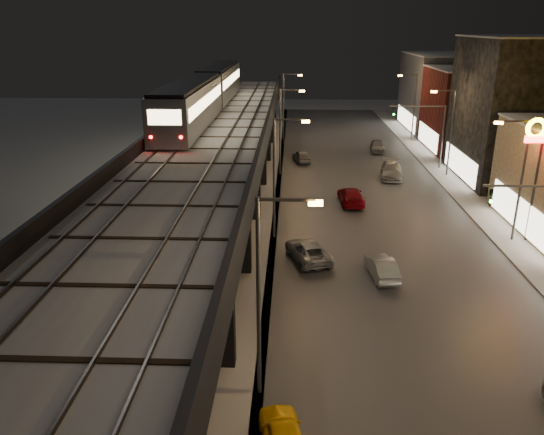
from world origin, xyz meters
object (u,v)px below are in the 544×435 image
object	(u,v)px
car_far_white	(302,157)
car_mid_silver	(308,252)
car_onc_white	(391,171)
car_near_white	(382,268)
car_mid_dark	(351,196)
car_onc_red	(377,146)
subway_train	(207,91)

from	to	relation	value
car_far_white	car_mid_silver	bearing A→B (deg)	78.04
car_mid_silver	car_onc_white	bearing A→B (deg)	-130.93
car_near_white	car_far_white	xyz separation A→B (m)	(-4.67, 29.89, 0.02)
car_near_white	car_mid_dark	distance (m)	14.65
car_mid_silver	car_far_white	distance (m)	27.50
car_near_white	car_onc_red	size ratio (longest dim) A/B	0.93
subway_train	car_far_white	xyz separation A→B (m)	(10.18, 3.74, -7.86)
car_near_white	car_mid_silver	world-z (taller)	car_mid_silver
car_mid_silver	car_onc_white	distance (m)	22.97
subway_train	car_near_white	distance (m)	31.09
subway_train	car_mid_dark	world-z (taller)	subway_train
car_mid_dark	car_onc_white	size ratio (longest dim) A/B	0.93
car_mid_silver	car_onc_red	bearing A→B (deg)	-123.35
car_mid_dark	car_far_white	xyz separation A→B (m)	(-4.21, 15.25, -0.04)
subway_train	car_near_white	size ratio (longest dim) A/B	9.76
car_mid_dark	car_far_white	distance (m)	15.82
car_mid_silver	car_onc_red	distance (m)	34.46
car_onc_white	car_onc_red	size ratio (longest dim) A/B	1.23
subway_train	car_mid_dark	distance (m)	20.02
car_mid_silver	car_onc_white	xyz separation A→B (m)	(9.23, 21.04, 0.11)
car_far_white	car_onc_red	world-z (taller)	car_onc_red
car_mid_silver	car_far_white	bearing A→B (deg)	-107.11
car_mid_silver	car_onc_red	world-z (taller)	car_onc_red
car_far_white	car_mid_dark	bearing A→B (deg)	93.34
car_onc_red	car_mid_dark	bearing A→B (deg)	-100.20
car_near_white	car_onc_white	distance (m)	23.88
car_near_white	car_mid_silver	size ratio (longest dim) A/B	0.83
car_near_white	car_onc_red	bearing A→B (deg)	-104.40
car_onc_red	car_far_white	bearing A→B (deg)	-145.41
car_onc_white	car_mid_dark	bearing A→B (deg)	-112.57
subway_train	car_onc_white	distance (m)	21.14
subway_train	car_onc_white	bearing A→B (deg)	-7.96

